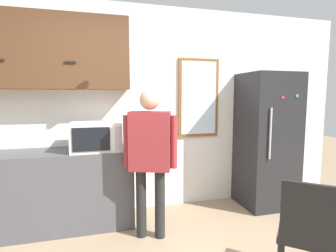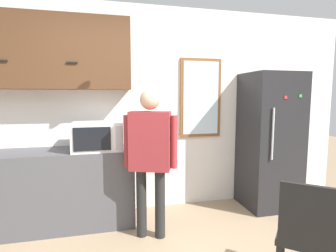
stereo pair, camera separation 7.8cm
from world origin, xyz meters
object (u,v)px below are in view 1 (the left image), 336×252
(person, at_px, (150,149))
(refrigerator, at_px, (267,140))
(microwave, at_px, (96,137))
(chair, at_px, (308,231))

(person, distance_m, refrigerator, 1.79)
(microwave, relative_size, person, 0.35)
(microwave, distance_m, chair, 2.24)
(person, height_order, refrigerator, refrigerator)
(refrigerator, xyz_separation_m, chair, (-0.70, -1.53, -0.43))
(person, relative_size, refrigerator, 0.87)
(person, bearing_deg, microwave, 164.68)
(person, xyz_separation_m, chair, (1.03, -1.09, -0.48))
(chair, bearing_deg, refrigerator, -72.51)
(microwave, height_order, refrigerator, refrigerator)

